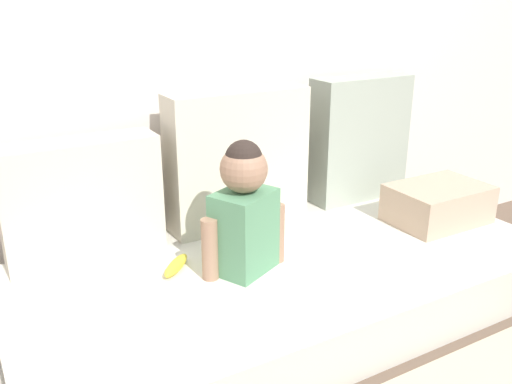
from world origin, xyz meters
name	(u,v)px	position (x,y,z in m)	size (l,w,h in m)	color
ground_plane	(275,332)	(0.00, 0.00, 0.00)	(12.00, 12.00, 0.00)	brown
back_wall	(210,14)	(0.00, 0.53, 1.20)	(5.24, 0.10, 2.40)	silver
couch	(276,292)	(0.00, 0.00, 0.18)	(2.04, 0.81, 0.37)	beige
throw_pillow_left	(82,200)	(-0.63, 0.30, 0.59)	(0.56, 0.16, 0.44)	beige
throw_pillow_center	(238,159)	(0.00, 0.30, 0.65)	(0.59, 0.16, 0.56)	beige
throw_pillow_right	(359,139)	(0.63, 0.30, 0.65)	(0.47, 0.16, 0.57)	#99A393
toddler	(244,209)	(-0.18, -0.07, 0.59)	(0.32, 0.23, 0.47)	#568E66
banana	(176,265)	(-0.39, 0.04, 0.39)	(0.17, 0.04, 0.04)	yellow
folded_blanket	(438,203)	(0.74, -0.10, 0.44)	(0.40, 0.28, 0.16)	tan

